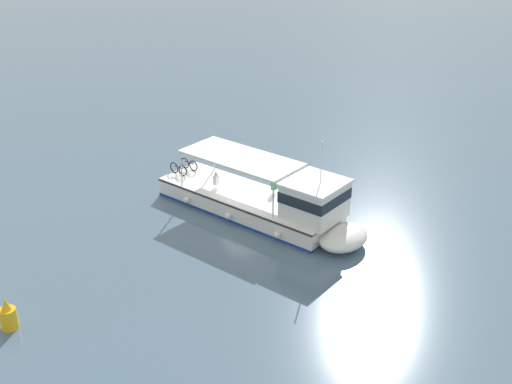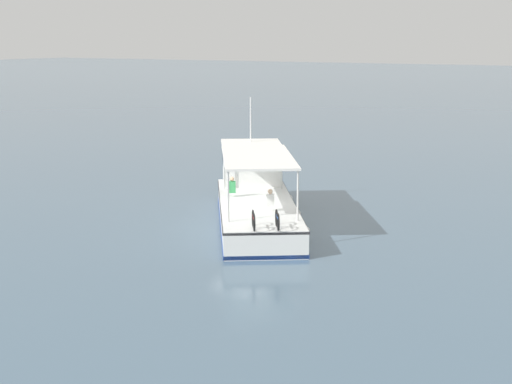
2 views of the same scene
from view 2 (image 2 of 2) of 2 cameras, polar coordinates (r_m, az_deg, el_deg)
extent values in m
plane|color=slate|center=(33.53, -0.85, -2.77)|extent=(400.00, 400.00, 0.00)
cube|color=white|center=(34.02, 0.07, -1.60)|extent=(10.79, 8.60, 1.10)
ellipsoid|color=white|center=(40.07, -0.52, 0.39)|extent=(3.45, 3.67, 1.01)
cube|color=navy|center=(34.12, 0.07, -2.34)|extent=(10.81, 8.63, 0.16)
cube|color=#2D2D33|center=(33.91, 0.07, -0.83)|extent=(10.82, 8.65, 0.10)
cube|color=white|center=(38.04, -0.37, 2.09)|extent=(3.67, 3.70, 1.90)
cube|color=#19232D|center=(37.98, -0.37, 2.59)|extent=(3.73, 3.78, 0.56)
cube|color=white|center=(37.89, -0.37, 3.60)|extent=(3.89, 3.92, 0.12)
cube|color=white|center=(33.08, 0.12, 2.61)|extent=(7.22, 6.14, 0.10)
cylinder|color=silver|center=(36.40, -2.36, 1.74)|extent=(0.08, 0.08, 2.00)
cylinder|color=silver|center=(36.56, 1.90, 1.79)|extent=(0.08, 0.08, 2.00)
cylinder|color=silver|center=(30.01, -2.06, -0.35)|extent=(0.08, 0.08, 2.00)
cylinder|color=silver|center=(30.21, 3.10, -0.28)|extent=(0.08, 0.08, 2.00)
cylinder|color=silver|center=(38.04, -0.40, 5.39)|extent=(0.06, 0.06, 2.20)
sphere|color=white|center=(37.49, 2.44, -0.47)|extent=(0.36, 0.36, 0.36)
sphere|color=white|center=(34.29, 3.02, -1.61)|extent=(0.36, 0.36, 0.36)
sphere|color=white|center=(31.30, 3.69, -2.89)|extent=(0.36, 0.36, 0.36)
torus|color=black|center=(29.37, -0.23, -1.94)|extent=(0.58, 0.41, 0.66)
torus|color=black|center=(28.69, -0.14, -2.27)|extent=(0.58, 0.41, 0.66)
cylinder|color=maroon|center=(29.00, -0.18, -1.87)|extent=(0.62, 0.43, 0.06)
torus|color=black|center=(29.43, 1.52, -1.92)|extent=(0.58, 0.41, 0.66)
torus|color=black|center=(28.76, 1.65, -2.24)|extent=(0.58, 0.41, 0.66)
cylinder|color=#1E478C|center=(29.07, 1.59, -1.84)|extent=(0.62, 0.43, 0.06)
cube|color=white|center=(31.95, 1.05, -0.61)|extent=(0.36, 0.39, 0.52)
sphere|color=beige|center=(31.88, 1.05, 0.05)|extent=(0.20, 0.20, 0.20)
cube|color=#338C4C|center=(34.76, -1.79, 0.37)|extent=(0.36, 0.39, 0.52)
sphere|color=tan|center=(34.69, -1.79, 0.97)|extent=(0.20, 0.20, 0.20)
camera|label=1|loc=(59.80, 23.74, 18.12)|focal=44.29mm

